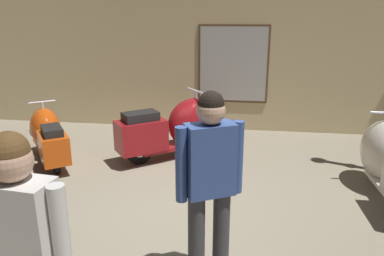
# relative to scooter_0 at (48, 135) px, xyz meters

# --- Properties ---
(ground_plane) EXTENTS (60.00, 60.00, 0.00)m
(ground_plane) POSITION_rel_scooter_0_xyz_m (2.33, -1.42, -0.43)
(ground_plane) COLOR gray
(showroom_back_wall) EXTENTS (18.00, 0.63, 3.75)m
(showroom_back_wall) POSITION_rel_scooter_0_xyz_m (2.49, 2.22, 1.44)
(showroom_back_wall) COLOR #CCB784
(showroom_back_wall) RESTS_ON ground
(scooter_0) EXTENTS (1.27, 1.50, 0.94)m
(scooter_0) POSITION_rel_scooter_0_xyz_m (0.00, 0.00, 0.00)
(scooter_0) COLOR black
(scooter_0) RESTS_ON ground
(scooter_1) EXTENTS (1.76, 1.53, 1.11)m
(scooter_1) POSITION_rel_scooter_0_xyz_m (2.08, 0.49, 0.08)
(scooter_1) COLOR black
(scooter_1) RESTS_ON ground
(visitor_0) EXTENTS (0.59, 0.31, 1.75)m
(visitor_0) POSITION_rel_scooter_0_xyz_m (1.96, -3.72, 0.59)
(visitor_0) COLOR black
(visitor_0) RESTS_ON ground
(visitor_1) EXTENTS (0.54, 0.41, 1.76)m
(visitor_1) POSITION_rel_scooter_0_xyz_m (2.89, -2.53, 0.59)
(visitor_1) COLOR black
(visitor_1) RESTS_ON ground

